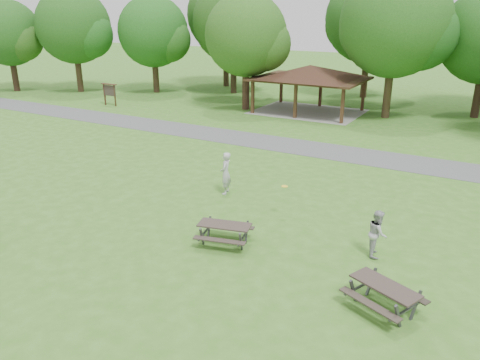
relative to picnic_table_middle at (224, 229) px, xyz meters
name	(u,v)px	position (x,y,z in m)	size (l,w,h in m)	color
ground	(161,242)	(-2.06, -1.03, -0.59)	(160.00, 160.00, 0.00)	#396F1F
asphalt_path	(308,148)	(-2.06, 12.97, -0.58)	(120.00, 3.20, 0.02)	#4C4C4F
pavilion	(310,74)	(-6.06, 22.97, 2.47)	(8.60, 7.01, 3.76)	#392414
notice_board	(109,90)	(-22.06, 16.97, 0.72)	(1.60, 0.30, 1.88)	#351B13
tree_row_a	(75,28)	(-29.97, 21.00, 5.56)	(7.56, 7.20, 9.97)	#332116
tree_row_b	(154,34)	(-22.98, 24.50, 5.07)	(7.14, 6.80, 9.28)	#301F15
tree_row_c	(234,25)	(-15.97, 28.00, 5.95)	(8.19, 7.80, 10.67)	black
tree_row_d	(247,38)	(-10.98, 21.50, 5.18)	(6.93, 6.60, 9.27)	black
tree_row_e	(396,26)	(0.04, 24.00, 6.19)	(8.40, 8.00, 11.02)	#332516
tree_deep_a	(226,17)	(-18.96, 31.50, 6.54)	(8.40, 8.00, 11.38)	black
tree_deep_b	(371,21)	(-3.96, 32.00, 6.29)	(8.40, 8.00, 11.13)	#311E16
tree_flank_left	(9,35)	(-35.98, 18.00, 4.93)	(6.72, 6.40, 8.93)	black
picnic_table_middle	(224,229)	(0.00, 0.00, 0.00)	(2.16, 1.89, 0.80)	#322824
picnic_table_far	(385,291)	(5.86, -1.15, 0.02)	(2.36, 2.16, 0.83)	#302723
frisbee_in_flight	(285,186)	(0.86, 3.15, 0.74)	(0.34, 0.34, 0.02)	yellow
frisbee_thrower	(226,173)	(-2.52, 4.21, 0.37)	(0.70, 0.46, 1.93)	#B0B0B3
frisbee_catcher	(378,233)	(4.88, 1.88, 0.23)	(0.80, 0.62, 1.64)	#A8A9AB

